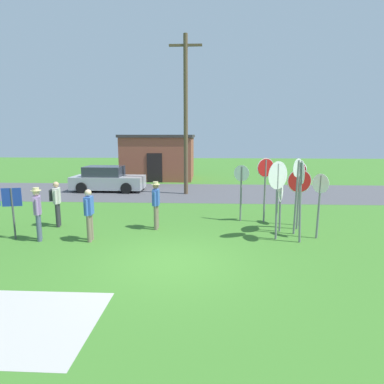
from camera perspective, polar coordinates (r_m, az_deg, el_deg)
ground_plane at (r=8.94m, az=-3.49°, el=-12.22°), size 80.00×80.00×0.00m
street_asphalt at (r=19.40m, az=0.04°, el=-0.02°), size 60.00×6.40×0.01m
concrete_path at (r=7.20m, az=-29.49°, el=-19.36°), size 3.20×2.40×0.01m
building_background at (r=25.46m, az=-5.86°, el=6.17°), size 5.43×4.32×3.40m
utility_pole at (r=18.63m, az=-1.11°, el=13.64°), size 1.80×0.24×8.76m
parked_car_on_street at (r=20.46m, az=-14.65°, el=2.11°), size 4.32×2.05×1.51m
stop_sign_tallest at (r=12.84m, az=8.65°, el=1.40°), size 0.57×0.31×2.23m
stop_sign_leaning_right at (r=11.32m, az=21.53°, el=-0.61°), size 0.38×0.53×2.15m
stop_sign_rear_left at (r=11.47m, az=17.95°, el=1.21°), size 0.45×0.47×2.61m
stop_sign_rear_right at (r=11.71m, az=15.31°, el=-0.37°), size 0.38×0.84×1.98m
stop_sign_far_back at (r=12.17m, az=18.30°, el=0.64°), size 0.85×0.07×2.19m
stop_sign_leaning_left at (r=12.70m, az=18.71°, el=1.35°), size 0.14×0.64×2.37m
stop_sign_center_cluster at (r=10.61m, az=18.64°, el=0.74°), size 0.17×0.73×2.61m
stop_sign_nearest at (r=10.73m, az=14.78°, el=1.11°), size 0.72×0.58×2.56m
stop_sign_low_front at (r=12.78m, az=12.76°, el=2.25°), size 0.69×0.29×2.51m
person_in_blue at (r=10.85m, az=-17.63°, el=-3.41°), size 0.24×0.57×1.69m
person_with_sunhat at (r=11.76m, az=-6.35°, el=-1.82°), size 0.31×0.57×1.74m
person_in_teal at (r=11.52m, az=-25.51°, el=-2.99°), size 0.35×0.53×1.74m
person_on_left at (r=13.02m, az=-22.74°, el=-1.40°), size 0.42×0.55×1.69m
info_panel_rightmost at (r=12.00m, az=-29.05°, el=-1.87°), size 0.59×0.16×1.70m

